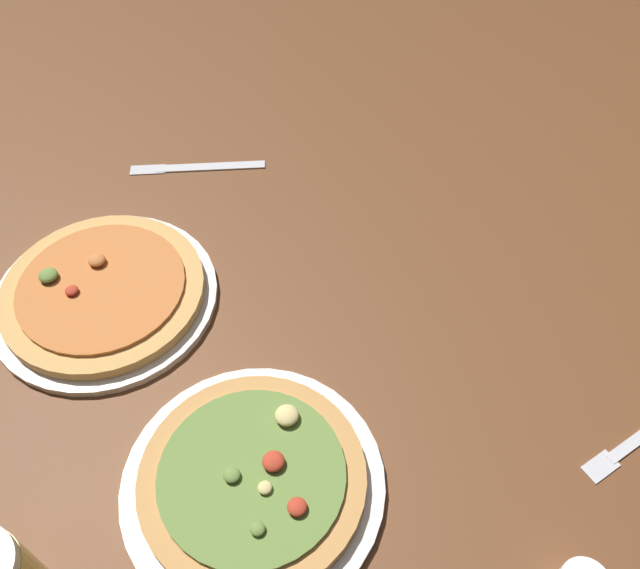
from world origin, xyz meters
name	(u,v)px	position (x,y,z in m)	size (l,w,h in m)	color
ground_plane	(320,299)	(0.00, 0.00, -0.01)	(2.40, 2.40, 0.03)	brown
pizza_plate_near	(253,480)	(-0.17, -0.26, 0.02)	(0.31, 0.31, 0.05)	silver
pizza_plate_far	(104,293)	(-0.30, 0.08, 0.02)	(0.33, 0.33, 0.05)	silver
knife_right	(197,167)	(-0.12, 0.33, 0.00)	(0.23, 0.08, 0.01)	silver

